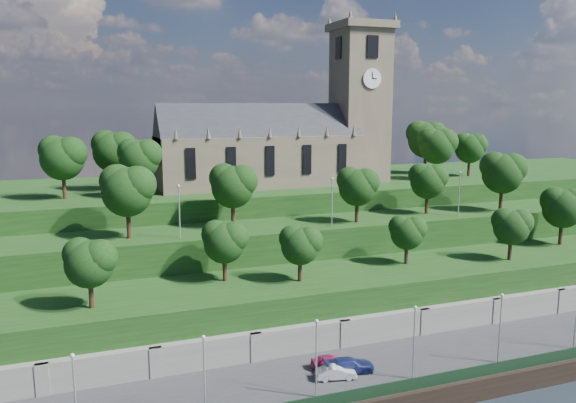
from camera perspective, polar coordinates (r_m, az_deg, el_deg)
name	(u,v)px	position (r m, az deg, el deg)	size (l,w,h in m)	color
promenade	(410,369)	(61.52, 12.32, -16.30)	(160.00, 12.00, 2.00)	#2D2D30
quay_wall	(446,397)	(57.05, 15.72, -18.54)	(160.00, 0.50, 2.20)	black
fence	(442,378)	(56.83, 15.40, -16.94)	(160.00, 0.10, 1.20)	black
retaining_wall	(382,333)	(65.55, 9.53, -13.08)	(160.00, 2.10, 5.00)	slate
embankment_lower	(358,303)	(69.93, 7.11, -10.21)	(160.00, 12.00, 8.00)	#163712
embankment_upper	(322,264)	(78.77, 3.49, -6.31)	(160.00, 10.00, 12.00)	#163712
hilltop	(274,223)	(97.45, -1.40, -2.24)	(160.00, 32.00, 15.00)	#163712
church	(286,138)	(91.92, -0.17, 6.49)	(38.60, 12.35, 27.60)	brown
trees_lower	(390,229)	(69.63, 10.32, -2.75)	(69.43, 9.17, 8.34)	black
trees_upper	(335,181)	(76.13, 4.78, 2.13)	(60.71, 8.80, 8.97)	black
trees_hilltop	(300,147)	(91.67, 1.18, 5.59)	(74.71, 16.10, 9.92)	black
lamp_posts_promenade	(414,337)	(55.68, 12.69, -13.25)	(60.36, 0.36, 7.34)	#B2B2B7
lamp_posts_upper	(332,197)	(73.92, 4.49, 0.43)	(40.36, 0.36, 6.50)	#B2B2B7
car_left	(330,361)	(58.20, 4.30, -15.87)	(1.54, 3.82, 1.30)	#981945
car_middle	(336,372)	(56.12, 4.91, -16.92)	(1.36, 3.89, 1.28)	#ABACB0
car_right	(349,365)	(57.39, 6.23, -16.21)	(2.05, 5.03, 1.46)	navy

